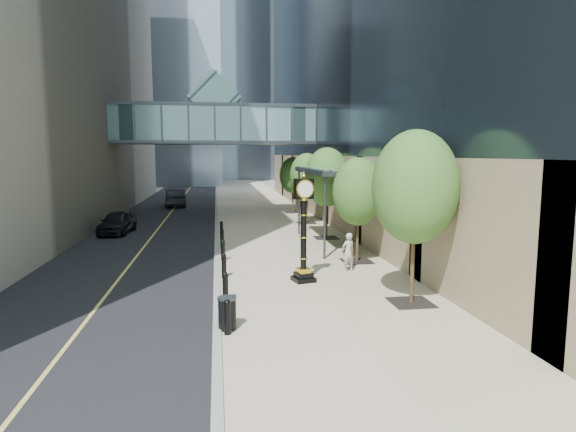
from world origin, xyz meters
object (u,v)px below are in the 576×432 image
object	(u,v)px
trash_bin	(227,314)
car_near	(117,222)
pedestrian	(348,252)
car_far	(175,197)
street_clock	(304,235)

from	to	relation	value
trash_bin	car_near	world-z (taller)	car_near
trash_bin	pedestrian	world-z (taller)	pedestrian
pedestrian	car_far	world-z (taller)	same
pedestrian	car_near	size ratio (longest dim) A/B	0.39
pedestrian	car_near	bearing A→B (deg)	-66.86
street_clock	trash_bin	distance (m)	6.00
car_near	car_far	xyz separation A→B (m)	(2.31, 16.22, 0.13)
street_clock	trash_bin	size ratio (longest dim) A/B	4.78
street_clock	pedestrian	xyz separation A→B (m)	(2.23, 1.41, -1.03)
pedestrian	car_far	size ratio (longest dim) A/B	0.32
car_far	trash_bin	bearing A→B (deg)	89.91
street_clock	car_far	size ratio (longest dim) A/B	0.82
street_clock	car_near	size ratio (longest dim) A/B	1.00
street_clock	car_near	xyz separation A→B (m)	(-9.79, 13.54, -1.17)
pedestrian	trash_bin	bearing A→B (deg)	28.00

